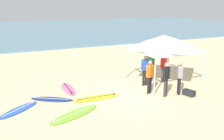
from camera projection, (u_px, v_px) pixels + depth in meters
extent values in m
plane|color=beige|center=(135.00, 93.00, 12.83)|extent=(80.00, 80.00, 0.00)
cube|color=#568499|center=(40.00, 30.00, 40.33)|extent=(80.00, 36.00, 0.10)
cylinder|color=#B7B7BC|center=(155.00, 75.00, 12.31)|extent=(0.07, 0.07, 2.05)
cylinder|color=#B7B7BC|center=(203.00, 69.00, 13.53)|extent=(0.07, 0.07, 2.05)
cylinder|color=#B7B7BC|center=(126.00, 62.00, 15.03)|extent=(0.07, 0.07, 2.05)
cylinder|color=#B7B7BC|center=(168.00, 57.00, 16.25)|extent=(0.07, 0.07, 2.05)
cube|color=white|center=(181.00, 54.00, 12.67)|extent=(3.09, 0.03, 0.18)
cube|color=white|center=(149.00, 45.00, 15.39)|extent=(3.09, 0.03, 0.18)
cube|color=white|center=(139.00, 51.00, 13.42)|extent=(0.03, 3.09, 0.18)
cube|color=white|center=(185.00, 47.00, 14.64)|extent=(0.03, 3.09, 0.18)
pyramid|color=white|center=(164.00, 41.00, 13.91)|extent=(3.21, 3.21, 0.70)
ellipsoid|color=yellow|center=(96.00, 98.00, 12.14)|extent=(2.32, 0.64, 0.07)
cube|color=black|center=(96.00, 97.00, 12.13)|extent=(1.97, 0.05, 0.01)
cone|color=black|center=(114.00, 93.00, 12.48)|extent=(0.09, 0.09, 0.12)
ellipsoid|color=blue|center=(18.00, 110.00, 10.80)|extent=(1.97, 1.71, 0.07)
cube|color=white|center=(18.00, 109.00, 10.79)|extent=(1.41, 1.11, 0.01)
cone|color=white|center=(33.00, 101.00, 11.49)|extent=(0.09, 0.09, 0.12)
ellipsoid|color=navy|center=(52.00, 99.00, 11.96)|extent=(2.05, 1.57, 0.07)
cube|color=white|center=(52.00, 98.00, 11.95)|extent=(1.51, 0.97, 0.01)
cone|color=white|center=(35.00, 96.00, 12.04)|extent=(0.09, 0.09, 0.12)
ellipsoid|color=pink|center=(68.00, 89.00, 13.36)|extent=(0.63, 2.11, 0.07)
cube|color=black|center=(68.00, 88.00, 13.35)|extent=(0.10, 1.78, 0.01)
cone|color=black|center=(72.00, 92.00, 12.57)|extent=(0.09, 0.09, 0.12)
ellipsoid|color=#7AD12D|center=(75.00, 114.00, 10.38)|extent=(2.52, 1.66, 0.07)
cube|color=white|center=(74.00, 113.00, 10.37)|extent=(1.92, 0.94, 0.01)
cone|color=white|center=(54.00, 121.00, 9.61)|extent=(0.09, 0.09, 0.12)
cylinder|color=#2D2D33|center=(149.00, 73.00, 14.81)|extent=(0.13, 0.13, 0.88)
cylinder|color=#2D2D33|center=(151.00, 74.00, 14.71)|extent=(0.13, 0.13, 0.88)
cube|color=#2D8C47|center=(151.00, 61.00, 14.57)|extent=(0.37, 0.42, 0.60)
sphere|color=beige|center=(151.00, 54.00, 14.45)|extent=(0.21, 0.21, 0.21)
cylinder|color=#2D8C47|center=(147.00, 61.00, 14.70)|extent=(0.09, 0.09, 0.54)
cylinder|color=#2D8C47|center=(154.00, 62.00, 14.44)|extent=(0.09, 0.09, 0.54)
cylinder|color=black|center=(144.00, 78.00, 13.87)|extent=(0.13, 0.13, 0.88)
cylinder|color=black|center=(146.00, 78.00, 13.96)|extent=(0.13, 0.13, 0.88)
cube|color=#2851B2|center=(145.00, 65.00, 13.72)|extent=(0.38, 0.26, 0.60)
sphere|color=tan|center=(146.00, 57.00, 13.60)|extent=(0.21, 0.21, 0.21)
cylinder|color=#2851B2|center=(142.00, 66.00, 13.61)|extent=(0.09, 0.09, 0.54)
cylinder|color=#2851B2|center=(149.00, 65.00, 13.83)|extent=(0.09, 0.09, 0.54)
cylinder|color=#2D2D33|center=(165.00, 88.00, 12.24)|extent=(0.13, 0.13, 0.88)
cylinder|color=#2D2D33|center=(166.00, 87.00, 12.38)|extent=(0.13, 0.13, 0.88)
cube|color=black|center=(166.00, 73.00, 12.11)|extent=(0.42, 0.38, 0.60)
sphere|color=tan|center=(167.00, 65.00, 12.00)|extent=(0.21, 0.21, 0.21)
cylinder|color=black|center=(165.00, 75.00, 11.93)|extent=(0.09, 0.09, 0.54)
cylinder|color=black|center=(168.00, 73.00, 12.31)|extent=(0.09, 0.09, 0.54)
cylinder|color=#383842|center=(164.00, 74.00, 14.54)|extent=(0.13, 0.13, 0.88)
cylinder|color=#383842|center=(162.00, 75.00, 14.41)|extent=(0.13, 0.13, 0.88)
cube|color=red|center=(164.00, 62.00, 14.28)|extent=(0.42, 0.36, 0.60)
sphere|color=beige|center=(164.00, 55.00, 14.17)|extent=(0.21, 0.21, 0.21)
cylinder|color=red|center=(166.00, 62.00, 14.46)|extent=(0.09, 0.09, 0.54)
cylinder|color=red|center=(162.00, 63.00, 14.11)|extent=(0.09, 0.09, 0.54)
cylinder|color=black|center=(148.00, 85.00, 12.65)|extent=(0.13, 0.13, 0.88)
cylinder|color=black|center=(150.00, 85.00, 12.79)|extent=(0.13, 0.13, 0.88)
cube|color=orange|center=(150.00, 71.00, 12.52)|extent=(0.42, 0.36, 0.60)
sphere|color=#9E7051|center=(150.00, 63.00, 12.41)|extent=(0.21, 0.21, 0.21)
cylinder|color=orange|center=(148.00, 72.00, 12.35)|extent=(0.09, 0.09, 0.54)
cylinder|color=orange|center=(152.00, 70.00, 12.70)|extent=(0.09, 0.09, 0.54)
cylinder|color=black|center=(179.00, 86.00, 12.52)|extent=(0.13, 0.13, 0.88)
cylinder|color=black|center=(178.00, 85.00, 12.69)|extent=(0.13, 0.13, 0.88)
cube|color=gray|center=(180.00, 72.00, 12.40)|extent=(0.36, 0.42, 0.60)
sphere|color=tan|center=(181.00, 63.00, 12.29)|extent=(0.21, 0.21, 0.21)
cylinder|color=gray|center=(181.00, 73.00, 12.19)|extent=(0.09, 0.09, 0.54)
cylinder|color=gray|center=(179.00, 71.00, 12.63)|extent=(0.09, 0.09, 0.54)
cube|color=#232328|center=(189.00, 93.00, 12.49)|extent=(0.46, 0.66, 0.28)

